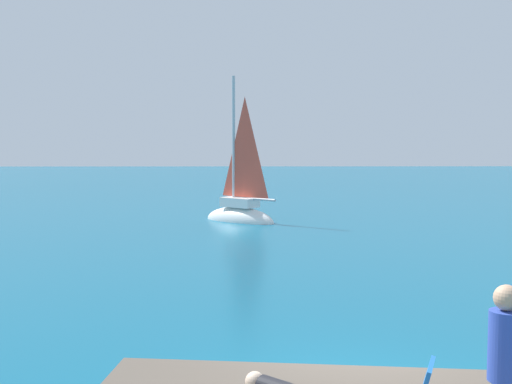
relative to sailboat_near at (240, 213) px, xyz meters
The scene contains 2 objects.
sailboat_near is the anchor object (origin of this frame).
person_standing 24.20m from the sailboat_near, 84.01° to the right, with size 0.28×0.28×1.62m.
Camera 1 is at (-1.58, -9.05, 3.70)m, focal length 45.89 mm.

